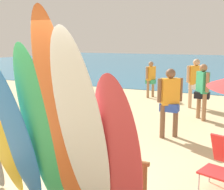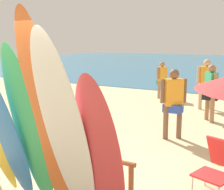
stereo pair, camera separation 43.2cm
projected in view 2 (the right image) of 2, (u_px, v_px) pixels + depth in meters
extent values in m
plane|color=#D3BC8C|center=(217.00, 83.00, 16.55)|extent=(60.00, 60.00, 0.00)
cylinder|color=brown|center=(47.00, 146.00, 4.42)|extent=(2.92, 0.06, 0.06)
ellipsoid|color=#337AD1|center=(6.00, 134.00, 3.95)|extent=(0.54, 0.79, 2.13)
ellipsoid|color=#38B266|center=(29.00, 130.00, 3.83)|extent=(0.54, 0.69, 2.29)
ellipsoid|color=orange|center=(46.00, 120.00, 3.58)|extent=(0.53, 0.76, 2.68)
ellipsoid|color=white|center=(66.00, 135.00, 3.37)|extent=(0.58, 0.86, 2.45)
ellipsoid|color=#D13D42|center=(101.00, 157.00, 3.33)|extent=(0.57, 0.64, 1.99)
cylinder|color=tan|center=(210.00, 97.00, 10.05)|extent=(0.13, 0.13, 0.82)
cylinder|color=tan|center=(200.00, 97.00, 10.04)|extent=(0.13, 0.13, 0.82)
cube|color=silver|center=(206.00, 87.00, 9.98)|extent=(0.44, 0.27, 0.20)
cube|color=orange|center=(206.00, 76.00, 9.92)|extent=(0.48, 0.41, 0.65)
sphere|color=tan|center=(207.00, 63.00, 9.84)|extent=(0.23, 0.23, 0.23)
cylinder|color=tan|center=(215.00, 75.00, 9.91)|extent=(0.10, 0.10, 0.57)
cylinder|color=tan|center=(198.00, 75.00, 9.90)|extent=(0.10, 0.10, 0.57)
cylinder|color=brown|center=(166.00, 122.00, 6.95)|extent=(0.12, 0.12, 0.81)
cylinder|color=brown|center=(179.00, 122.00, 7.00)|extent=(0.12, 0.12, 0.81)
cube|color=#2D4CB2|center=(173.00, 108.00, 6.92)|extent=(0.43, 0.27, 0.19)
cube|color=orange|center=(174.00, 92.00, 6.85)|extent=(0.46, 0.43, 0.63)
sphere|color=brown|center=(174.00, 74.00, 6.77)|extent=(0.23, 0.23, 0.23)
cylinder|color=brown|center=(163.00, 91.00, 6.80)|extent=(0.10, 0.10, 0.56)
cylinder|color=brown|center=(185.00, 91.00, 6.88)|extent=(0.10, 0.10, 0.56)
cylinder|color=beige|center=(57.00, 122.00, 7.08)|extent=(0.11, 0.11, 0.75)
cylinder|color=beige|center=(60.00, 125.00, 6.80)|extent=(0.11, 0.11, 0.75)
cube|color=#2D4CB2|center=(58.00, 111.00, 6.88)|extent=(0.40, 0.25, 0.18)
cube|color=black|center=(58.00, 96.00, 6.82)|extent=(0.43, 0.40, 0.59)
sphere|color=beige|center=(57.00, 78.00, 6.75)|extent=(0.21, 0.21, 0.21)
cylinder|color=beige|center=(55.00, 93.00, 7.04)|extent=(0.09, 0.09, 0.52)
cylinder|color=beige|center=(60.00, 96.00, 6.59)|extent=(0.09, 0.09, 0.52)
cylinder|color=#9E704C|center=(159.00, 90.00, 11.97)|extent=(0.11, 0.11, 0.72)
cylinder|color=#9E704C|center=(164.00, 89.00, 12.14)|extent=(0.11, 0.11, 0.72)
cube|color=#33A36B|center=(162.00, 82.00, 12.00)|extent=(0.39, 0.24, 0.17)
cube|color=orange|center=(162.00, 74.00, 11.94)|extent=(0.33, 0.42, 0.56)
sphere|color=#9E704C|center=(162.00, 64.00, 11.87)|extent=(0.20, 0.20, 0.20)
cylinder|color=#9E704C|center=(158.00, 73.00, 11.80)|extent=(0.09, 0.09, 0.50)
cylinder|color=#9E704C|center=(166.00, 73.00, 12.07)|extent=(0.09, 0.09, 0.50)
cylinder|color=#9E704C|center=(207.00, 107.00, 8.67)|extent=(0.12, 0.12, 0.80)
cylinder|color=#9E704C|center=(212.00, 109.00, 8.35)|extent=(0.12, 0.12, 0.80)
cube|color=black|center=(210.00, 96.00, 8.45)|extent=(0.43, 0.26, 0.19)
cube|color=#33A36B|center=(211.00, 83.00, 8.39)|extent=(0.42, 0.46, 0.62)
sphere|color=#9E704C|center=(212.00, 69.00, 8.31)|extent=(0.23, 0.23, 0.23)
cylinder|color=#9E704C|center=(207.00, 81.00, 8.64)|extent=(0.10, 0.10, 0.55)
cylinder|color=#9E704C|center=(216.00, 83.00, 8.12)|extent=(0.10, 0.10, 0.55)
cylinder|color=#B7B7BC|center=(192.00, 185.00, 4.48)|extent=(0.02, 0.02, 0.28)
cylinder|color=#B7B7BC|center=(205.00, 177.00, 4.73)|extent=(0.02, 0.02, 0.28)
cube|color=red|center=(212.00, 176.00, 4.43)|extent=(0.61, 0.58, 0.03)
cube|color=red|center=(224.00, 153.00, 4.60)|extent=(0.55, 0.38, 0.52)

